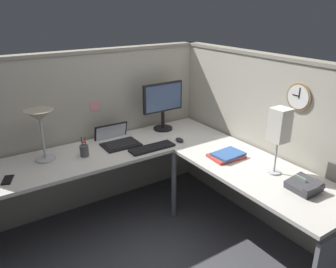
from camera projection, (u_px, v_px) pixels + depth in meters
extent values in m
plane|color=#47474C|center=(169.00, 229.00, 3.18)|extent=(6.80, 6.80, 0.00)
cube|color=#A8A393|center=(91.00, 132.00, 3.38)|extent=(2.57, 0.10, 1.55)
cube|color=gray|center=(84.00, 52.00, 3.10)|extent=(2.57, 0.12, 0.03)
cube|color=#A8A393|center=(263.00, 142.00, 3.14)|extent=(0.10, 2.37, 1.55)
cube|color=gray|center=(272.00, 56.00, 2.85)|extent=(0.12, 2.37, 0.03)
cube|color=beige|center=(107.00, 151.00, 3.09)|extent=(2.35, 0.66, 0.03)
cube|color=beige|center=(260.00, 173.00, 2.69)|extent=(0.66, 1.49, 0.03)
cylinder|color=slate|center=(174.00, 184.00, 3.26)|extent=(0.05, 0.05, 0.70)
cylinder|color=black|center=(163.00, 128.00, 3.58)|extent=(0.20, 0.20, 0.02)
cylinder|color=black|center=(163.00, 119.00, 3.55)|extent=(0.04, 0.04, 0.20)
cube|color=black|center=(163.00, 97.00, 3.46)|extent=(0.46, 0.04, 0.30)
cube|color=#384C72|center=(164.00, 98.00, 3.45)|extent=(0.42, 0.01, 0.26)
cube|color=black|center=(121.00, 145.00, 3.18)|extent=(0.34, 0.24, 0.02)
cube|color=black|center=(121.00, 144.00, 3.17)|extent=(0.29, 0.18, 0.00)
cube|color=black|center=(111.00, 134.00, 3.34)|extent=(0.34, 0.07, 0.22)
cube|color=silver|center=(111.00, 134.00, 3.34)|extent=(0.31, 0.06, 0.18)
cube|color=black|center=(152.00, 148.00, 3.10)|extent=(0.43, 0.14, 0.02)
ellipsoid|color=#232326|center=(180.00, 140.00, 3.26)|extent=(0.06, 0.10, 0.03)
cylinder|color=#B7BABF|center=(46.00, 159.00, 2.89)|extent=(0.17, 0.17, 0.02)
cylinder|color=#B7BABF|center=(43.00, 138.00, 2.82)|extent=(0.02, 0.02, 0.38)
cone|color=gray|center=(39.00, 115.00, 2.75)|extent=(0.24, 0.24, 0.09)
cylinder|color=#4C4C51|center=(84.00, 151.00, 2.94)|extent=(0.08, 0.08, 0.10)
cylinder|color=#1E1EB2|center=(82.00, 144.00, 2.92)|extent=(0.01, 0.01, 0.13)
cylinder|color=#B21E1E|center=(85.00, 144.00, 2.92)|extent=(0.01, 0.01, 0.13)
cylinder|color=#D8591E|center=(83.00, 142.00, 2.93)|extent=(0.03, 0.03, 0.01)
cube|color=black|center=(8.00, 180.00, 2.55)|extent=(0.12, 0.16, 0.01)
cube|color=#38383D|center=(303.00, 186.00, 2.41)|extent=(0.20, 0.21, 0.10)
cube|color=#8CA58C|center=(301.00, 179.00, 2.42)|extent=(0.02, 0.09, 0.04)
cube|color=#38383D|center=(314.00, 189.00, 2.33)|extent=(0.19, 0.05, 0.04)
cube|color=#BF3F38|center=(226.00, 156.00, 2.93)|extent=(0.30, 0.23, 0.02)
cube|color=#335999|center=(228.00, 154.00, 2.92)|extent=(0.27, 0.20, 0.02)
cylinder|color=#B7BABF|center=(274.00, 172.00, 2.67)|extent=(0.11, 0.11, 0.01)
cylinder|color=#B7BABF|center=(276.00, 156.00, 2.62)|extent=(0.02, 0.02, 0.27)
cube|color=silver|center=(280.00, 125.00, 2.53)|extent=(0.13, 0.13, 0.26)
cylinder|color=olive|center=(299.00, 97.00, 2.65)|extent=(0.03, 0.22, 0.22)
cylinder|color=white|center=(298.00, 97.00, 2.64)|extent=(0.00, 0.19, 0.19)
cube|color=black|center=(296.00, 95.00, 2.65)|extent=(0.00, 0.06, 0.01)
cube|color=black|center=(299.00, 93.00, 2.62)|extent=(0.00, 0.01, 0.08)
cube|color=pink|center=(95.00, 106.00, 3.27)|extent=(0.10, 0.00, 0.09)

